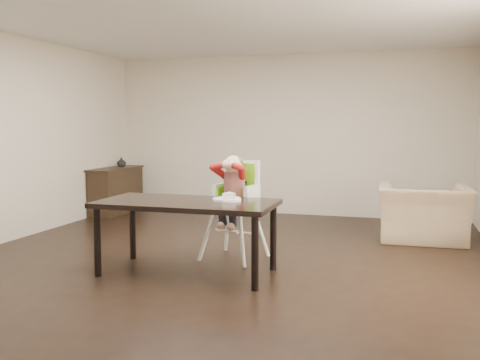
% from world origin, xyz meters
% --- Properties ---
extents(ground, '(7.00, 7.00, 0.00)m').
position_xyz_m(ground, '(0.00, 0.00, 0.00)').
color(ground, black).
rests_on(ground, ground).
extents(room_walls, '(6.02, 7.02, 2.71)m').
position_xyz_m(room_walls, '(0.00, 0.00, 1.86)').
color(room_walls, beige).
rests_on(room_walls, ground).
extents(dining_table, '(1.80, 0.90, 0.75)m').
position_xyz_m(dining_table, '(-0.19, -0.42, 0.67)').
color(dining_table, black).
rests_on(dining_table, ground).
extents(high_chair, '(0.59, 0.59, 1.18)m').
position_xyz_m(high_chair, '(0.10, 0.33, 0.83)').
color(high_chair, white).
rests_on(high_chair, ground).
extents(plate, '(0.34, 0.34, 0.08)m').
position_xyz_m(plate, '(0.21, -0.29, 0.78)').
color(plate, white).
rests_on(plate, dining_table).
extents(armchair, '(1.15, 0.76, 0.99)m').
position_xyz_m(armchair, '(2.20, 1.89, 0.50)').
color(armchair, tan).
rests_on(armchair, ground).
extents(sideboard, '(0.44, 1.26, 0.79)m').
position_xyz_m(sideboard, '(-2.78, 2.70, 0.40)').
color(sideboard, black).
rests_on(sideboard, ground).
extents(vase, '(0.19, 0.20, 0.16)m').
position_xyz_m(vase, '(-2.78, 2.91, 0.87)').
color(vase, '#99999E').
rests_on(vase, sideboard).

